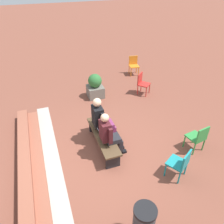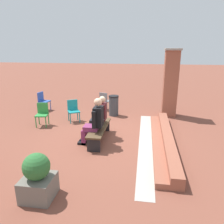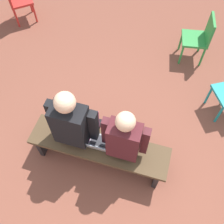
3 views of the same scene
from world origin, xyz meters
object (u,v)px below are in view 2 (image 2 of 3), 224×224
(plastic_chair_near_bench_right, at_px, (42,113))
(planter, at_px, (38,178))
(person_student, at_px, (99,115))
(plastic_chair_mid_courtyard, at_px, (73,109))
(plastic_chair_foreground, at_px, (105,100))
(bench, at_px, (99,129))
(person_adult, at_px, (95,120))
(laptop, at_px, (100,125))
(plastic_chair_near_bench_left, at_px, (43,100))
(litter_bin, at_px, (114,105))

(plastic_chair_near_bench_right, xyz_separation_m, planter, (3.85, 1.75, -0.04))
(person_student, xyz_separation_m, plastic_chair_mid_courtyard, (-1.30, -1.31, -0.24))
(plastic_chair_near_bench_right, distance_m, plastic_chair_foreground, 3.00)
(bench, relative_size, person_adult, 1.26)
(plastic_chair_foreground, relative_size, plastic_chair_mid_courtyard, 1.00)
(plastic_chair_foreground, bearing_deg, person_adult, 5.84)
(plastic_chair_mid_courtyard, xyz_separation_m, planter, (4.48, 0.77, -0.04))
(laptop, bearing_deg, planter, -12.26)
(plastic_chair_near_bench_left, xyz_separation_m, litter_bin, (0.29, 3.32, -0.05))
(plastic_chair_near_bench_left, distance_m, plastic_chair_foreground, 2.83)
(plastic_chair_foreground, xyz_separation_m, planter, (6.15, -0.17, -0.04))
(bench, bearing_deg, person_adult, -13.28)
(person_student, bearing_deg, plastic_chair_mid_courtyard, -134.86)
(plastic_chair_near_bench_right, bearing_deg, person_adult, 60.21)
(plastic_chair_near_bench_left, bearing_deg, plastic_chair_foreground, 98.17)
(person_student, distance_m, plastic_chair_near_bench_left, 4.10)
(person_student, height_order, person_adult, person_adult)
(person_student, xyz_separation_m, litter_bin, (-2.29, 0.14, -0.29))
(plastic_chair_near_bench_right, bearing_deg, plastic_chair_foreground, 140.07)
(person_student, bearing_deg, person_adult, -0.45)
(person_adult, distance_m, laptop, 0.43)
(plastic_chair_mid_courtyard, height_order, litter_bin, litter_bin)
(person_student, relative_size, planter, 1.43)
(plastic_chair_near_bench_left, xyz_separation_m, plastic_chair_foreground, (-0.40, 2.80, 0.00))
(bench, bearing_deg, litter_bin, 178.33)
(bench, relative_size, litter_bin, 2.09)
(person_adult, height_order, laptop, person_adult)
(plastic_chair_near_bench_right, relative_size, plastic_chair_foreground, 1.00)
(person_student, bearing_deg, bench, 11.82)
(person_student, height_order, plastic_chair_mid_courtyard, person_student)
(plastic_chair_near_bench_right, height_order, plastic_chair_foreground, same)
(person_adult, distance_m, plastic_chair_mid_courtyard, 2.35)
(plastic_chair_near_bench_right, bearing_deg, litter_bin, 123.31)
(plastic_chair_foreground, relative_size, litter_bin, 0.98)
(person_adult, bearing_deg, plastic_chair_near_bench_left, -135.32)
(plastic_chair_near_bench_left, bearing_deg, person_adult, 44.68)
(plastic_chair_near_bench_left, relative_size, plastic_chair_near_bench_right, 1.00)
(bench, bearing_deg, plastic_chair_near_bench_right, -113.02)
(person_student, bearing_deg, plastic_chair_foreground, -172.84)
(person_adult, relative_size, laptop, 4.48)
(plastic_chair_near_bench_left, distance_m, plastic_chair_mid_courtyard, 2.26)
(plastic_chair_near_bench_left, height_order, plastic_chair_near_bench_right, same)
(plastic_chair_near_bench_right, height_order, plastic_chair_mid_courtyard, same)
(person_adult, relative_size, litter_bin, 1.67)
(person_student, height_order, planter, person_student)
(person_student, distance_m, plastic_chair_mid_courtyard, 1.86)
(plastic_chair_near_bench_left, relative_size, planter, 0.89)
(person_adult, height_order, plastic_chair_mid_courtyard, person_adult)
(plastic_chair_foreground, xyz_separation_m, plastic_chair_mid_courtyard, (1.68, -0.94, 0.00))
(planter, bearing_deg, person_adult, 168.00)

